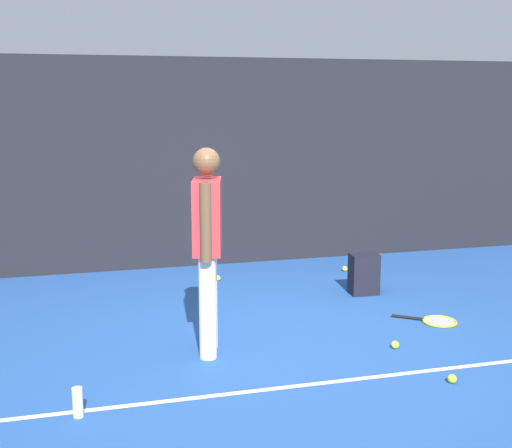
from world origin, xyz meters
name	(u,v)px	position (x,y,z in m)	size (l,w,h in m)	color
ground_plane	(268,349)	(0.00, 0.00, 0.00)	(12.00, 12.00, 0.00)	#234C93
back_fence	(202,163)	(0.00, 3.00, 1.29)	(10.00, 0.10, 2.57)	black
court_line	(297,386)	(0.00, -0.77, 0.00)	(9.00, 0.05, 0.00)	white
tennis_player	(207,239)	(-0.50, 0.06, 0.97)	(0.31, 0.52, 1.70)	white
tennis_racket	(437,321)	(1.72, 0.23, 0.01)	(0.60, 0.51, 0.03)	black
backpack	(363,275)	(1.44, 1.28, 0.21)	(0.31, 0.29, 0.44)	black
tennis_ball_near_player	(345,269)	(1.61, 2.21, 0.03)	(0.07, 0.07, 0.07)	#CCE033
tennis_ball_by_fence	(452,379)	(1.13, -1.01, 0.03)	(0.07, 0.07, 0.07)	#CCE033
tennis_ball_mid_court	(395,345)	(1.04, -0.27, 0.03)	(0.07, 0.07, 0.07)	#CCE033
tennis_ball_far_left	(218,278)	(0.02, 2.18, 0.03)	(0.07, 0.07, 0.07)	#CCE033
water_bottle	(78,402)	(-1.56, -0.84, 0.10)	(0.07, 0.07, 0.20)	white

